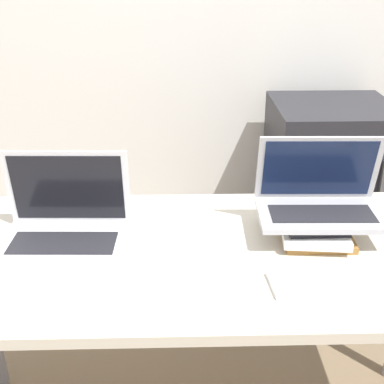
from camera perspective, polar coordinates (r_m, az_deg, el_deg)
The scene contains 6 objects.
desk at distance 1.57m, azimuth 1.13°, elevation -8.68°, with size 1.66×0.74×0.78m.
laptop_left at distance 1.59m, azimuth -13.33°, elevation -3.35°, with size 0.37×0.26×0.26m.
book_stack at distance 1.62m, azimuth 12.76°, elevation -3.46°, with size 0.22×0.29×0.07m.
laptop_on_books at distance 1.60m, azimuth 13.48°, elevation -0.69°, with size 0.37×0.23×0.23m.
wireless_keyboard at distance 1.42m, azimuth 14.63°, elevation -9.22°, with size 0.32×0.14×0.01m.
mini_fridge at distance 2.79m, azimuth 14.04°, elevation 0.23°, with size 0.57×0.56×0.89m.
Camera 1 is at (-0.07, -0.94, 1.56)m, focal length 50.00 mm.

